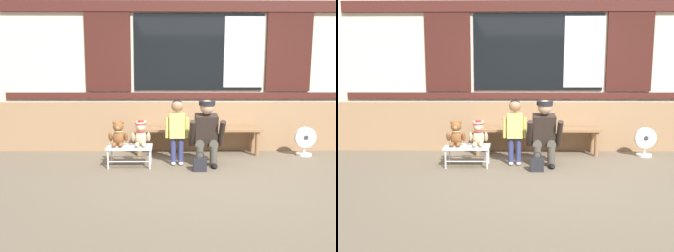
{
  "view_description": "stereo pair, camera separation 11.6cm",
  "coord_description": "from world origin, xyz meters",
  "views": [
    {
      "loc": [
        -0.63,
        -4.12,
        1.2
      ],
      "look_at": [
        -0.58,
        0.53,
        0.55
      ],
      "focal_mm": 33.57,
      "sensor_mm": 36.0,
      "label": 1
    },
    {
      "loc": [
        -0.51,
        -4.12,
        1.2
      ],
      "look_at": [
        -0.58,
        0.53,
        0.55
      ],
      "focal_mm": 33.57,
      "sensor_mm": 36.0,
      "label": 2
    }
  ],
  "objects": [
    {
      "name": "brick_low_wall",
      "position": [
        0.0,
        1.43,
        0.42
      ],
      "size": [
        7.7,
        0.25,
        0.85
      ],
      "primitive_type": "cube",
      "color": "#997551",
      "rests_on": "ground"
    },
    {
      "name": "wooden_bench_long",
      "position": [
        -0.08,
        1.06,
        0.37
      ],
      "size": [
        2.1,
        0.4,
        0.44
      ],
      "color": "#8E6642",
      "rests_on": "ground"
    },
    {
      "name": "adult_crouching",
      "position": [
        -0.02,
        0.34,
        0.48
      ],
      "size": [
        0.5,
        0.49,
        0.95
      ],
      "color": "#4C473D",
      "rests_on": "ground"
    },
    {
      "name": "shop_facade",
      "position": [
        0.0,
        1.94,
        1.68
      ],
      "size": [
        7.86,
        0.26,
        3.33
      ],
      "color": "beige",
      "rests_on": "ground"
    },
    {
      "name": "small_display_bench",
      "position": [
        -1.13,
        0.28,
        0.27
      ],
      "size": [
        0.64,
        0.36,
        0.3
      ],
      "color": "silver",
      "rests_on": "ground"
    },
    {
      "name": "teddy_bear_with_hat",
      "position": [
        -0.97,
        0.29,
        0.47
      ],
      "size": [
        0.28,
        0.27,
        0.36
      ],
      "color": "#CCB289",
      "rests_on": "small_display_bench"
    },
    {
      "name": "child_standing",
      "position": [
        -0.45,
        0.37,
        0.59
      ],
      "size": [
        0.35,
        0.18,
        0.96
      ],
      "color": "navy",
      "rests_on": "ground"
    },
    {
      "name": "ground_plane",
      "position": [
        0.0,
        0.0,
        0.0
      ],
      "size": [
        60.0,
        60.0,
        0.0
      ],
      "primitive_type": "plane",
      "color": "brown"
    },
    {
      "name": "handbag_on_ground",
      "position": [
        -0.16,
        0.02,
        0.1
      ],
      "size": [
        0.18,
        0.11,
        0.27
      ],
      "color": "#232328",
      "rests_on": "ground"
    },
    {
      "name": "floor_fan",
      "position": [
        1.66,
        0.91,
        0.24
      ],
      "size": [
        0.34,
        0.24,
        0.48
      ],
      "color": "silver",
      "rests_on": "ground"
    },
    {
      "name": "teddy_bear_plain",
      "position": [
        -1.29,
        0.28,
        0.46
      ],
      "size": [
        0.28,
        0.26,
        0.36
      ],
      "color": "brown",
      "rests_on": "small_display_bench"
    }
  ]
}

